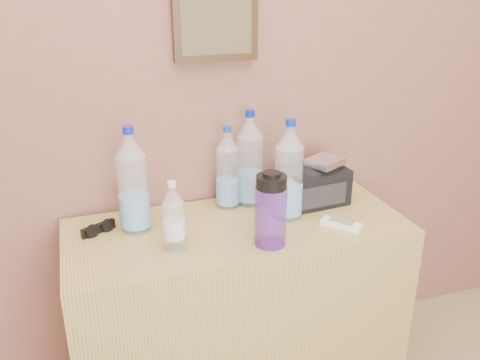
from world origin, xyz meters
The scene contains 12 objects.
picture_frame centered at (0.07, 1.98, 1.40)m, with size 0.30×0.03×0.25m, color #382311, non-canonical shape.
dresser centered at (0.07, 1.73, 0.37)m, with size 1.19×0.50×0.74m, color #A98356.
pet_large_a centered at (-0.27, 1.82, 0.91)m, with size 0.10×0.10×0.37m.
pet_large_b centered at (0.09, 1.90, 0.88)m, with size 0.08×0.08×0.31m.
pet_large_c centered at (0.17, 1.90, 0.90)m, with size 0.10×0.10×0.36m.
pet_large_d centered at (0.26, 1.74, 0.90)m, with size 0.10×0.10×0.36m.
pet_small centered at (-0.17, 1.64, 0.85)m, with size 0.07×0.07×0.23m.
nalgene_bottle centered at (0.13, 1.58, 0.87)m, with size 0.10×0.10×0.25m.
sunglasses centered at (-0.40, 1.83, 0.76)m, with size 0.13×0.05×0.03m, color black, non-canonical shape.
ac_remote centered at (0.41, 1.61, 0.75)m, with size 0.14×0.05×0.02m, color silver.
toiletry_bag centered at (0.41, 1.83, 0.82)m, with size 0.23×0.17×0.16m, color black, non-canonical shape.
foil_packet centered at (0.44, 1.80, 0.91)m, with size 0.12×0.10×0.03m, color silver.
Camera 1 is at (-0.42, 0.22, 1.57)m, focal length 38.00 mm.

